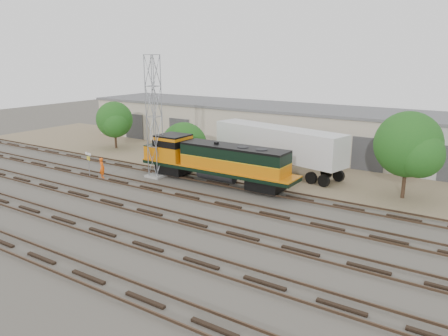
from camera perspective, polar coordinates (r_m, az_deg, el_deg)
The scene contains 12 objects.
ground at distance 34.97m, azimuth -6.37°, elevation -4.42°, with size 140.00×140.00×0.00m, color #47423A.
dirt_strip at distance 46.99m, azimuth 5.31°, elevation 0.58°, with size 80.00×16.00×0.02m, color #726047.
tracks at distance 32.83m, azimuth -9.71°, elevation -5.68°, with size 80.00×20.40×0.28m.
warehouse at distance 53.49m, azimuth 9.46°, elevation 5.05°, with size 58.40×10.40×5.30m.
locomotive at distance 39.18m, azimuth -1.31°, elevation 1.05°, with size 15.51×2.72×3.73m.
signal_tower at distance 41.25m, azimuth -9.10°, elevation 6.30°, with size 1.67×1.67×11.34m.
sign_post at distance 43.46m, azimuth -17.29°, elevation 1.07°, with size 0.96×0.24×2.39m.
worker at distance 42.76m, azimuth -15.63°, elevation 0.02°, with size 0.71×0.47×1.95m, color #F0530D.
semi_trailer at distance 43.27m, azimuth 7.32°, elevation 3.09°, with size 14.73×5.99×4.44m.
tree_west at distance 55.41m, azimuth -14.08°, elevation 6.00°, with size 4.67×4.44×5.81m.
tree_mid at distance 45.55m, azimuth -5.14°, elevation 2.72°, with size 5.10×4.86×4.86m.
tree_east at distance 37.25m, azimuth 23.23°, elevation 2.55°, with size 5.52×5.25×7.09m.
Camera 1 is at (21.23, -25.37, 11.34)m, focal length 35.00 mm.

